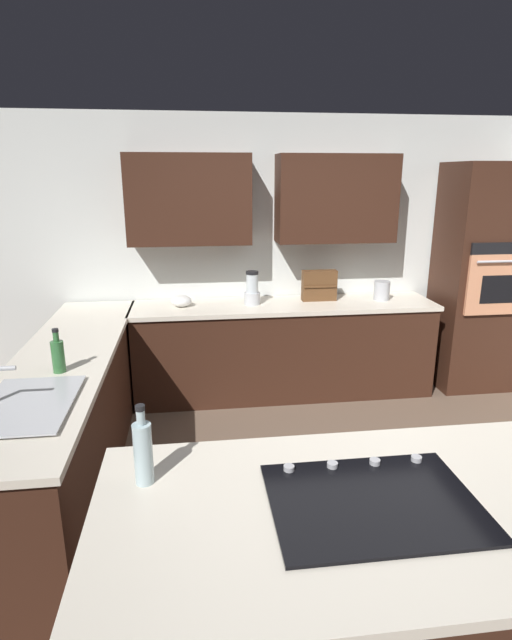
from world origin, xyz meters
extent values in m
plane|color=brown|center=(0.00, 0.00, 0.00)|extent=(14.00, 14.00, 0.00)
cube|color=silver|center=(0.00, -2.10, 1.30)|extent=(6.00, 0.10, 2.60)
cube|color=#381E14|center=(-0.40, -1.88, 1.84)|extent=(1.10, 0.34, 0.79)
cube|color=#381E14|center=(0.95, -1.88, 1.84)|extent=(1.10, 0.34, 0.79)
cube|color=#381E14|center=(0.10, -1.72, 0.43)|extent=(2.80, 0.60, 0.86)
cube|color=silver|center=(0.10, -1.72, 0.88)|extent=(2.84, 0.64, 0.04)
cube|color=#381E14|center=(1.82, -0.55, 0.43)|extent=(0.60, 2.90, 0.86)
cube|color=silver|center=(1.82, -0.55, 0.88)|extent=(0.64, 2.94, 0.04)
cube|color=#381E14|center=(0.32, 1.24, 0.43)|extent=(1.98, 0.97, 0.86)
cube|color=silver|center=(0.32, 1.24, 0.88)|extent=(2.06, 1.05, 0.04)
cube|color=#381E14|center=(-1.85, -1.72, 1.09)|extent=(0.80, 0.60, 2.17)
cube|color=tan|center=(-1.85, -1.41, 1.09)|extent=(0.66, 0.03, 0.56)
cube|color=black|center=(-1.85, -1.39, 1.05)|extent=(0.40, 0.01, 0.26)
cube|color=black|center=(-1.85, -1.41, 1.42)|extent=(0.66, 0.02, 0.11)
cylinder|color=silver|center=(-1.85, -1.37, 1.31)|extent=(0.56, 0.02, 0.02)
cube|color=#515456|center=(1.82, 0.07, 0.91)|extent=(0.40, 0.30, 0.02)
cube|color=#515456|center=(1.82, 0.41, 0.91)|extent=(0.40, 0.30, 0.02)
cube|color=#B7BABF|center=(1.82, 0.24, 0.92)|extent=(0.46, 0.70, 0.01)
cube|color=black|center=(0.32, 1.24, 0.91)|extent=(0.76, 0.56, 0.01)
cylinder|color=#B2B2B7|center=(0.05, 1.01, 0.92)|extent=(0.04, 0.04, 0.02)
cylinder|color=#B2B2B7|center=(0.23, 1.01, 0.92)|extent=(0.04, 0.04, 0.02)
cylinder|color=#B2B2B7|center=(0.41, 1.01, 0.92)|extent=(0.04, 0.04, 0.02)
cylinder|color=#B2B2B7|center=(0.59, 1.01, 0.92)|extent=(0.04, 0.04, 0.02)
cylinder|color=silver|center=(0.40, -1.74, 0.96)|extent=(0.15, 0.15, 0.11)
cylinder|color=silver|center=(0.40, -1.74, 1.10)|extent=(0.11, 0.11, 0.17)
cylinder|color=black|center=(0.40, -1.74, 1.20)|extent=(0.12, 0.12, 0.03)
ellipsoid|color=white|center=(1.05, -1.74, 0.95)|extent=(0.18, 0.18, 0.10)
cube|color=brown|center=(-0.25, -1.80, 1.04)|extent=(0.33, 0.10, 0.29)
cube|color=brown|center=(-0.25, -1.75, 1.04)|extent=(0.31, 0.02, 0.02)
cylinder|color=#B7BABF|center=(-0.85, -1.74, 0.99)|extent=(0.15, 0.15, 0.18)
cylinder|color=#336B38|center=(1.77, -0.24, 1.00)|extent=(0.08, 0.08, 0.20)
cylinder|color=#336B38|center=(1.77, -0.24, 1.13)|extent=(0.03, 0.03, 0.06)
cylinder|color=black|center=(1.77, -0.24, 1.17)|extent=(0.04, 0.04, 0.02)
cylinder|color=silver|center=(1.16, 0.99, 1.03)|extent=(0.07, 0.07, 0.25)
cylinder|color=silver|center=(1.16, 0.99, 1.18)|extent=(0.03, 0.03, 0.06)
cylinder|color=black|center=(1.16, 0.99, 1.22)|extent=(0.04, 0.04, 0.02)
camera|label=1|loc=(0.95, 2.75, 2.06)|focal=28.14mm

